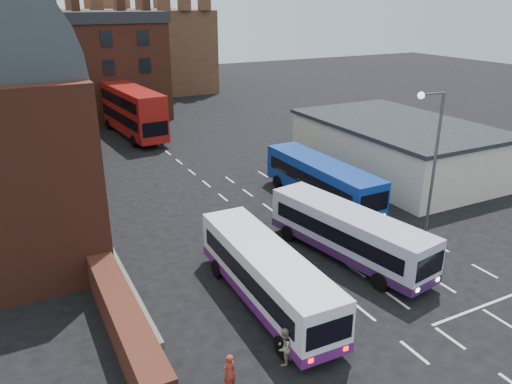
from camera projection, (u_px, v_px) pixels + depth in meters
name	position (u px, v px, depth m)	size (l,w,h in m)	color
ground	(353.00, 303.00, 23.54)	(180.00, 180.00, 0.00)	black
forecourt_wall	(125.00, 325.00, 20.49)	(1.20, 10.00, 1.80)	#602B1E
cream_building	(396.00, 147.00, 40.80)	(10.40, 16.40, 4.25)	beige
brick_terrace	(65.00, 74.00, 57.10)	(22.00, 10.00, 11.00)	brown
castle_keep	(127.00, 50.00, 78.64)	(22.00, 22.00, 12.00)	brown
bus_white_outbound	(266.00, 272.00, 22.93)	(2.76, 10.31, 2.80)	white
bus_white_inbound	(348.00, 231.00, 27.08)	(4.05, 10.46, 2.78)	#B8B6D1
bus_blue	(322.00, 178.00, 34.74)	(2.95, 10.90, 2.96)	navy
bus_red_double	(132.00, 111.00, 51.45)	(3.94, 12.77, 5.03)	#9D1611
street_lamp	(432.00, 151.00, 28.57)	(1.77, 0.49, 8.73)	#515256
pedestrian_red	(229.00, 372.00, 18.04)	(0.56, 0.37, 1.54)	#A2311F
pedestrian_beige	(284.00, 346.00, 19.34)	(0.78, 0.61, 1.61)	tan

